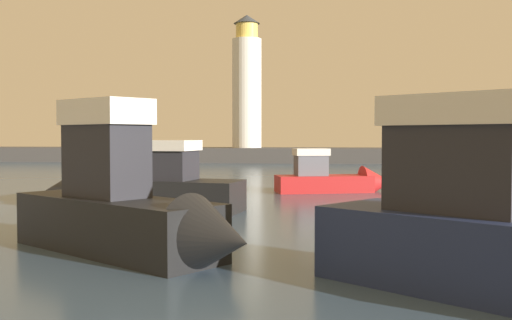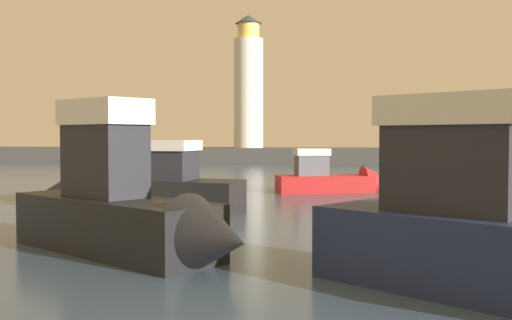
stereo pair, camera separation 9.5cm
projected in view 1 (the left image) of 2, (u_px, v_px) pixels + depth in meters
ground_plane at (253, 187)px, 31.94m from camera, size 220.00×220.00×0.00m
breakwater at (292, 155)px, 61.18m from camera, size 81.20×6.13×1.49m
lighthouse at (247, 85)px, 61.50m from camera, size 2.99×2.99×13.55m
motorboat_1 at (339, 179)px, 28.86m from camera, size 5.93×3.18×2.46m
motorboat_3 at (133, 188)px, 21.87m from camera, size 7.91×3.03×2.86m
motorboat_6 at (130, 208)px, 13.41m from camera, size 6.77×5.32×3.67m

